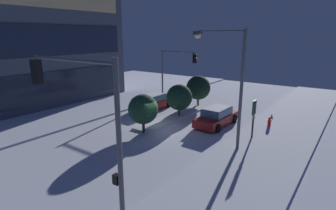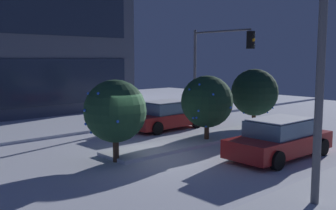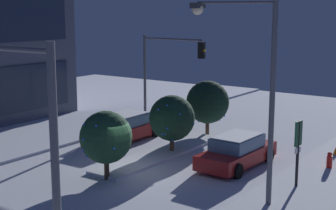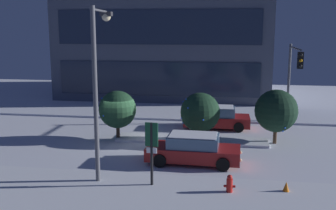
{
  "view_description": "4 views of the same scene",
  "coord_description": "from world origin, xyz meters",
  "px_view_note": "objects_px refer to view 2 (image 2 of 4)",
  "views": [
    {
      "loc": [
        -15.24,
        -12.59,
        7.26
      ],
      "look_at": [
        1.81,
        -0.34,
        1.76
      ],
      "focal_mm": 28.81,
      "sensor_mm": 36.0,
      "label": 1
    },
    {
      "loc": [
        -8.59,
        -11.22,
        3.72
      ],
      "look_at": [
        0.89,
        -0.94,
        2.06
      ],
      "focal_mm": 41.63,
      "sensor_mm": 36.0,
      "label": 2
    },
    {
      "loc": [
        -16.39,
        -14.2,
        7.2
      ],
      "look_at": [
        2.7,
        -0.67,
        2.86
      ],
      "focal_mm": 54.9,
      "sensor_mm": 36.0,
      "label": 3
    },
    {
      "loc": [
        6.05,
        -23.12,
        6.78
      ],
      "look_at": [
        2.62,
        -0.74,
        2.41
      ],
      "focal_mm": 43.71,
      "sensor_mm": 36.0,
      "label": 4
    }
  ],
  "objects_px": {
    "street_lamp_arched": "(287,8)",
    "decorated_tree_median": "(115,111)",
    "decorated_tree_right_of_median": "(254,92)",
    "car_near": "(280,139)",
    "decorated_tree_left_of_median": "(207,102)",
    "car_far": "(165,116)",
    "traffic_light_corner_far_right": "(218,55)"
  },
  "relations": [
    {
      "from": "street_lamp_arched",
      "to": "decorated_tree_median",
      "type": "bearing_deg",
      "value": 2.25
    },
    {
      "from": "street_lamp_arched",
      "to": "decorated_tree_right_of_median",
      "type": "height_order",
      "value": "street_lamp_arched"
    },
    {
      "from": "decorated_tree_median",
      "to": "decorated_tree_right_of_median",
      "type": "distance_m",
      "value": 9.37
    },
    {
      "from": "car_far",
      "to": "traffic_light_corner_far_right",
      "type": "relative_size",
      "value": 0.8
    },
    {
      "from": "car_near",
      "to": "decorated_tree_right_of_median",
      "type": "distance_m",
      "value": 6.27
    },
    {
      "from": "decorated_tree_right_of_median",
      "to": "decorated_tree_median",
      "type": "bearing_deg",
      "value": -176.47
    },
    {
      "from": "car_far",
      "to": "decorated_tree_right_of_median",
      "type": "bearing_deg",
      "value": 137.23
    },
    {
      "from": "decorated_tree_left_of_median",
      "to": "traffic_light_corner_far_right",
      "type": "bearing_deg",
      "value": 36.41
    },
    {
      "from": "car_near",
      "to": "decorated_tree_left_of_median",
      "type": "bearing_deg",
      "value": 90.91
    },
    {
      "from": "car_near",
      "to": "car_far",
      "type": "height_order",
      "value": "same"
    },
    {
      "from": "car_far",
      "to": "decorated_tree_median",
      "type": "distance_m",
      "value": 7.03
    },
    {
      "from": "decorated_tree_left_of_median",
      "to": "decorated_tree_right_of_median",
      "type": "xyz_separation_m",
      "value": [
        4.38,
        0.54,
        0.12
      ]
    },
    {
      "from": "car_near",
      "to": "decorated_tree_right_of_median",
      "type": "relative_size",
      "value": 1.5
    },
    {
      "from": "decorated_tree_left_of_median",
      "to": "street_lamp_arched",
      "type": "bearing_deg",
      "value": -123.05
    },
    {
      "from": "car_near",
      "to": "street_lamp_arched",
      "type": "bearing_deg",
      "value": -146.66
    },
    {
      "from": "traffic_light_corner_far_right",
      "to": "street_lamp_arched",
      "type": "relative_size",
      "value": 0.74
    },
    {
      "from": "car_far",
      "to": "decorated_tree_left_of_median",
      "type": "distance_m",
      "value": 3.96
    },
    {
      "from": "decorated_tree_median",
      "to": "decorated_tree_right_of_median",
      "type": "xyz_separation_m",
      "value": [
        9.35,
        0.58,
        0.09
      ]
    },
    {
      "from": "car_far",
      "to": "traffic_light_corner_far_right",
      "type": "bearing_deg",
      "value": -174.33
    },
    {
      "from": "car_near",
      "to": "car_far",
      "type": "bearing_deg",
      "value": 84.69
    },
    {
      "from": "car_far",
      "to": "decorated_tree_right_of_median",
      "type": "distance_m",
      "value": 4.89
    },
    {
      "from": "car_far",
      "to": "street_lamp_arched",
      "type": "xyz_separation_m",
      "value": [
        -4.88,
        -9.88,
        4.28
      ]
    },
    {
      "from": "car_near",
      "to": "street_lamp_arched",
      "type": "height_order",
      "value": "street_lamp_arched"
    },
    {
      "from": "car_far",
      "to": "street_lamp_arched",
      "type": "height_order",
      "value": "street_lamp_arched"
    },
    {
      "from": "traffic_light_corner_far_right",
      "to": "street_lamp_arched",
      "type": "bearing_deg",
      "value": -43.17
    },
    {
      "from": "decorated_tree_median",
      "to": "decorated_tree_right_of_median",
      "type": "bearing_deg",
      "value": 3.53
    },
    {
      "from": "car_near",
      "to": "decorated_tree_left_of_median",
      "type": "xyz_separation_m",
      "value": [
        0.05,
        3.73,
        1.12
      ]
    },
    {
      "from": "traffic_light_corner_far_right",
      "to": "street_lamp_arched",
      "type": "distance_m",
      "value": 14.35
    },
    {
      "from": "car_near",
      "to": "traffic_light_corner_far_right",
      "type": "distance_m",
      "value": 10.4
    },
    {
      "from": "decorated_tree_median",
      "to": "decorated_tree_left_of_median",
      "type": "distance_m",
      "value": 4.98
    },
    {
      "from": "decorated_tree_left_of_median",
      "to": "decorated_tree_right_of_median",
      "type": "relative_size",
      "value": 0.94
    },
    {
      "from": "street_lamp_arched",
      "to": "decorated_tree_median",
      "type": "distance_m",
      "value": 6.96
    }
  ]
}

